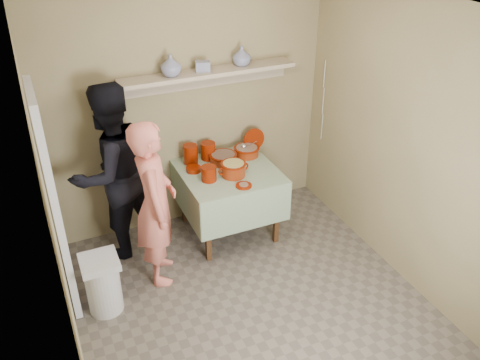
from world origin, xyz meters
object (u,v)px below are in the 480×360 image
person_helper (112,173)px  cazuela_rice (233,168)px  serving_table (228,180)px  trash_bin (103,284)px  person_cook (155,204)px

person_helper → cazuela_rice: 1.19m
serving_table → trash_bin: (-1.46, -0.65, -0.36)m
serving_table → cazuela_rice: size_ratio=2.95×
person_helper → person_cook: bearing=90.6°
person_helper → trash_bin: person_helper is taller
person_helper → serving_table: size_ratio=1.85×
person_helper → serving_table: 1.18m
person_cook → trash_bin: size_ratio=2.89×
cazuela_rice → trash_bin: 1.66m
serving_table → trash_bin: serving_table is taller
person_cook → trash_bin: bearing=127.5°
person_helper → trash_bin: 1.08m
cazuela_rice → person_helper: bearing=165.2°
person_cook → trash_bin: person_cook is taller
person_cook → cazuela_rice: bearing=-59.7°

